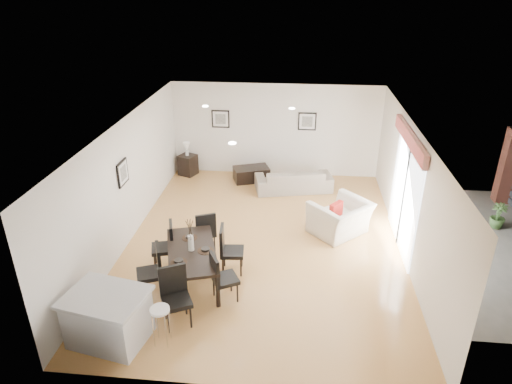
# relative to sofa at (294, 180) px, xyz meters

# --- Properties ---
(ground) EXTENTS (8.00, 8.00, 0.00)m
(ground) POSITION_rel_sofa_xyz_m (-0.59, -2.86, -0.30)
(ground) COLOR tan
(ground) RESTS_ON ground
(wall_back) EXTENTS (6.00, 0.04, 2.70)m
(wall_back) POSITION_rel_sofa_xyz_m (-0.59, 1.14, 1.05)
(wall_back) COLOR white
(wall_back) RESTS_ON ground
(wall_front) EXTENTS (6.00, 0.04, 2.70)m
(wall_front) POSITION_rel_sofa_xyz_m (-0.59, -6.86, 1.05)
(wall_front) COLOR white
(wall_front) RESTS_ON ground
(wall_left) EXTENTS (0.04, 8.00, 2.70)m
(wall_left) POSITION_rel_sofa_xyz_m (-3.59, -2.86, 1.05)
(wall_left) COLOR white
(wall_left) RESTS_ON ground
(wall_right) EXTENTS (0.04, 8.00, 2.70)m
(wall_right) POSITION_rel_sofa_xyz_m (2.41, -2.86, 1.05)
(wall_right) COLOR white
(wall_right) RESTS_ON ground
(ceiling) EXTENTS (6.00, 8.00, 0.02)m
(ceiling) POSITION_rel_sofa_xyz_m (-0.59, -2.86, 2.40)
(ceiling) COLOR white
(ceiling) RESTS_ON wall_back
(sofa) EXTENTS (2.21, 1.25, 0.61)m
(sofa) POSITION_rel_sofa_xyz_m (0.00, 0.00, 0.00)
(sofa) COLOR gray
(sofa) RESTS_ON ground
(armchair) EXTENTS (1.61, 1.60, 0.79)m
(armchair) POSITION_rel_sofa_xyz_m (1.11, -2.26, 0.09)
(armchair) COLOR beige
(armchair) RESTS_ON ground
(courtyard_plant_b) EXTENTS (0.44, 0.44, 0.61)m
(courtyard_plant_b) POSITION_rel_sofa_xyz_m (4.83, -1.63, 0.00)
(courtyard_plant_b) COLOR #3A5A26
(courtyard_plant_b) RESTS_ON ground
(dining_table) EXTENTS (1.35, 1.94, 0.73)m
(dining_table) POSITION_rel_sofa_xyz_m (-1.82, -4.44, 0.35)
(dining_table) COLOR black
(dining_table) RESTS_ON ground
(dining_chair_wnear) EXTENTS (0.59, 0.59, 1.01)m
(dining_chair_wnear) POSITION_rel_sofa_xyz_m (-2.44, -4.85, 0.26)
(dining_chair_wnear) COLOR black
(dining_chair_wnear) RESTS_ON ground
(dining_chair_wfar) EXTENTS (0.55, 0.55, 0.99)m
(dining_chair_wfar) POSITION_rel_sofa_xyz_m (-2.44, -3.98, 0.25)
(dining_chair_wfar) COLOR black
(dining_chair_wfar) RESTS_ON ground
(dining_chair_enear) EXTENTS (0.59, 0.59, 0.97)m
(dining_chair_enear) POSITION_rel_sofa_xyz_m (-1.19, -4.92, 0.24)
(dining_chair_enear) COLOR black
(dining_chair_enear) RESTS_ON ground
(dining_chair_efar) EXTENTS (0.49, 0.49, 1.00)m
(dining_chair_efar) POSITION_rel_sofa_xyz_m (-1.20, -4.01, 0.25)
(dining_chair_efar) COLOR black
(dining_chair_efar) RESTS_ON ground
(dining_chair_head) EXTENTS (0.63, 0.63, 1.05)m
(dining_chair_head) POSITION_rel_sofa_xyz_m (-1.86, -5.54, 0.28)
(dining_chair_head) COLOR black
(dining_chair_head) RESTS_ON ground
(dining_chair_foot) EXTENTS (0.56, 0.56, 0.96)m
(dining_chair_foot) POSITION_rel_sofa_xyz_m (-1.79, -3.35, 0.23)
(dining_chair_foot) COLOR black
(dining_chair_foot) RESTS_ON ground
(vase) EXTENTS (0.71, 1.15, 0.65)m
(vase) POSITION_rel_sofa_xyz_m (-1.82, -4.44, 0.72)
(vase) COLOR white
(vase) RESTS_ON dining_table
(coffee_table) EXTENTS (1.13, 0.89, 0.40)m
(coffee_table) POSITION_rel_sofa_xyz_m (-1.24, 0.55, -0.11)
(coffee_table) COLOR black
(coffee_table) RESTS_ON ground
(side_table) EXTENTS (0.60, 0.60, 0.61)m
(side_table) POSITION_rel_sofa_xyz_m (-3.17, 0.80, -0.00)
(side_table) COLOR black
(side_table) RESTS_ON ground
(table_lamp) EXTENTS (0.21, 0.21, 0.39)m
(table_lamp) POSITION_rel_sofa_xyz_m (-3.17, 0.80, 0.56)
(table_lamp) COLOR white
(table_lamp) RESTS_ON side_table
(cushion) EXTENTS (0.33, 0.37, 0.38)m
(cushion) POSITION_rel_sofa_xyz_m (1.00, -2.38, 0.33)
(cushion) COLOR maroon
(cushion) RESTS_ON armchair
(kitchen_island) EXTENTS (1.42, 1.19, 0.87)m
(kitchen_island) POSITION_rel_sofa_xyz_m (-2.82, -6.09, 0.14)
(kitchen_island) COLOR silver
(kitchen_island) RESTS_ON ground
(bar_stool) EXTENTS (0.31, 0.31, 0.69)m
(bar_stool) POSITION_rel_sofa_xyz_m (-1.95, -6.09, 0.29)
(bar_stool) COLOR white
(bar_stool) RESTS_ON ground
(framed_print_back_left) EXTENTS (0.52, 0.04, 0.52)m
(framed_print_back_left) POSITION_rel_sofa_xyz_m (-2.19, 1.11, 1.35)
(framed_print_back_left) COLOR black
(framed_print_back_left) RESTS_ON wall_back
(framed_print_back_right) EXTENTS (0.52, 0.04, 0.52)m
(framed_print_back_right) POSITION_rel_sofa_xyz_m (0.31, 1.11, 1.35)
(framed_print_back_right) COLOR black
(framed_print_back_right) RESTS_ON wall_back
(framed_print_left_wall) EXTENTS (0.04, 0.52, 0.52)m
(framed_print_left_wall) POSITION_rel_sofa_xyz_m (-3.56, -3.06, 1.35)
(framed_print_left_wall) COLOR black
(framed_print_left_wall) RESTS_ON wall_left
(sliding_door) EXTENTS (0.12, 2.70, 2.57)m
(sliding_door) POSITION_rel_sofa_xyz_m (2.37, -2.56, 1.36)
(sliding_door) COLOR white
(sliding_door) RESTS_ON wall_right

